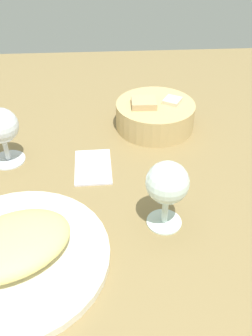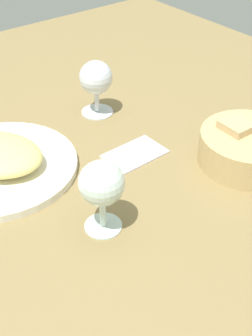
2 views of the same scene
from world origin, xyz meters
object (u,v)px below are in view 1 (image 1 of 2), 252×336
(plate, at_px, (16,257))
(wine_glass_near, at_px, (167,185))
(bread_basket, at_px, (155,115))
(folded_napkin, at_px, (93,166))
(wine_glass_far, at_px, (1,129))

(plate, height_order, wine_glass_near, wine_glass_near)
(plate, xyz_separation_m, wine_glass_near, (0.23, 0.06, 0.07))
(bread_basket, bearing_deg, wine_glass_near, -94.03)
(folded_napkin, bearing_deg, wine_glass_near, -144.43)
(plate, bearing_deg, bread_basket, 55.41)
(wine_glass_near, height_order, wine_glass_far, wine_glass_near)
(wine_glass_far, xyz_separation_m, folded_napkin, (0.17, -0.03, -0.07))
(folded_napkin, bearing_deg, plate, 151.42)
(plate, xyz_separation_m, bread_basket, (0.25, 0.36, 0.02))
(folded_napkin, bearing_deg, wine_glass_far, 77.07)
(wine_glass_near, xyz_separation_m, folded_napkin, (-0.12, 0.16, -0.08))
(plate, height_order, wine_glass_far, wine_glass_far)
(wine_glass_far, distance_m, folded_napkin, 0.19)
(wine_glass_far, height_order, folded_napkin, wine_glass_far)
(plate, xyz_separation_m, wine_glass_far, (-0.06, 0.25, 0.07))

